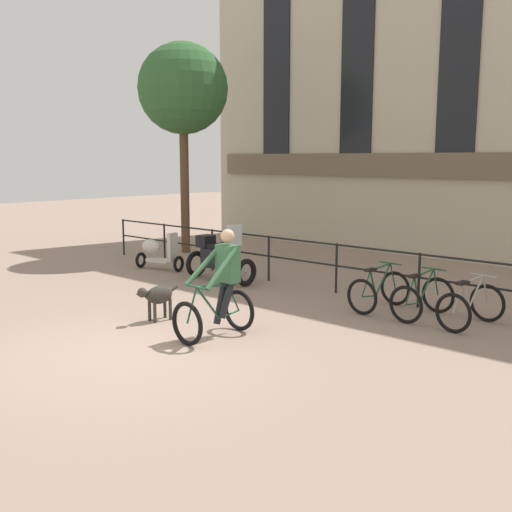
# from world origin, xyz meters

# --- Properties ---
(ground_plane) EXTENTS (60.00, 60.00, 0.00)m
(ground_plane) POSITION_xyz_m (0.00, 0.00, 0.00)
(ground_plane) COLOR gray
(canal_railing) EXTENTS (15.05, 0.05, 1.05)m
(canal_railing) POSITION_xyz_m (-0.00, 5.20, 0.71)
(canal_railing) COLOR black
(canal_railing) RESTS_ON ground_plane
(building_facade) EXTENTS (18.00, 0.72, 10.50)m
(building_facade) POSITION_xyz_m (0.00, 10.99, 5.22)
(building_facade) COLOR #BCB299
(building_facade) RESTS_ON ground_plane
(cyclist_with_bike) EXTENTS (0.70, 1.18, 1.70)m
(cyclist_with_bike) POSITION_xyz_m (0.41, 1.39, 0.76)
(cyclist_with_bike) COLOR black
(cyclist_with_bike) RESTS_ON ground_plane
(dog) EXTENTS (0.33, 0.85, 0.63)m
(dog) POSITION_xyz_m (-1.04, 1.30, 0.44)
(dog) COLOR #332D28
(dog) RESTS_ON ground_plane
(parked_motorcycle) EXTENTS (1.76, 0.63, 1.35)m
(parked_motorcycle) POSITION_xyz_m (-2.67, 4.40, 0.56)
(parked_motorcycle) COLOR black
(parked_motorcycle) RESTS_ON ground_plane
(parked_bicycle_near_lamp) EXTENTS (0.75, 1.16, 0.86)m
(parked_bicycle_near_lamp) POSITION_xyz_m (1.41, 4.54, 0.36)
(parked_bicycle_near_lamp) COLOR black
(parked_bicycle_near_lamp) RESTS_ON ground_plane
(parked_bicycle_mid_left) EXTENTS (0.75, 1.16, 0.86)m
(parked_bicycle_mid_left) POSITION_xyz_m (2.28, 4.54, 0.36)
(parked_bicycle_mid_left) COLOR black
(parked_bicycle_mid_left) RESTS_ON ground_plane
(parked_bicycle_mid_right) EXTENTS (0.81, 1.19, 0.86)m
(parked_bicycle_mid_right) POSITION_xyz_m (3.16, 4.54, 0.36)
(parked_bicycle_mid_right) COLOR black
(parked_bicycle_mid_right) RESTS_ON ground_plane
(parked_scooter) EXTENTS (1.34, 0.68, 0.96)m
(parked_scooter) POSITION_xyz_m (-4.89, 4.38, 0.46)
(parked_scooter) COLOR black
(parked_scooter) RESTS_ON ground_plane
(tree_canalside_left) EXTENTS (2.62, 2.62, 6.10)m
(tree_canalside_left) POSITION_xyz_m (-6.53, 6.75, 4.75)
(tree_canalside_left) COLOR brown
(tree_canalside_left) RESTS_ON ground_plane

